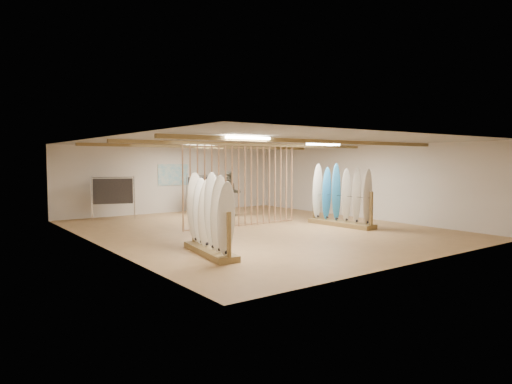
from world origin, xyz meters
TOP-DOWN VIEW (x-y plane):
  - floor at (0.00, 0.00)m, footprint 12.00×12.00m
  - ceiling at (0.00, 0.00)m, footprint 12.00×12.00m
  - wall_back at (0.00, 6.00)m, footprint 12.00×0.00m
  - wall_front at (0.00, -6.00)m, footprint 12.00×0.00m
  - wall_left at (-5.00, 0.00)m, footprint 0.00×12.00m
  - wall_right at (5.00, 0.00)m, footprint 0.00×12.00m
  - ceiling_slats at (0.00, 0.00)m, footprint 9.50×6.12m
  - light_panels at (0.00, 0.00)m, footprint 1.20×0.35m
  - bamboo_partition at (0.00, 0.80)m, footprint 4.45×0.05m
  - poster at (0.00, 5.98)m, footprint 1.40×0.03m
  - rack_left at (-3.22, -2.55)m, footprint 0.85×2.36m
  - rack_right at (2.75, -1.13)m, footprint 0.74×2.57m
  - clothing_rack_a at (-2.89, 5.13)m, footprint 1.47×0.83m
  - clothing_rack_b at (0.85, 4.96)m, footprint 1.46×0.88m
  - shopper_a at (0.09, 2.45)m, footprint 0.74×0.60m
  - shopper_b at (1.22, 3.42)m, footprint 1.21×1.12m

SIDE VIEW (x-z plane):
  - floor at x=0.00m, z-range 0.00..0.00m
  - rack_left at x=-3.22m, z-range -0.29..1.57m
  - rack_right at x=2.75m, z-range -0.32..1.72m
  - shopper_a at x=0.09m, z-range 0.00..1.76m
  - shopper_b at x=1.22m, z-range 0.00..2.02m
  - clothing_rack_a at x=-2.89m, z-range 0.25..1.88m
  - clothing_rack_b at x=0.85m, z-range 0.25..1.89m
  - bamboo_partition at x=0.00m, z-range 0.01..2.79m
  - wall_back at x=0.00m, z-range -4.60..7.40m
  - wall_front at x=0.00m, z-range -4.60..7.40m
  - wall_left at x=-5.00m, z-range -4.60..7.40m
  - wall_right at x=5.00m, z-range -4.60..7.40m
  - poster at x=0.00m, z-range 1.15..2.05m
  - ceiling_slats at x=0.00m, z-range 2.67..2.77m
  - light_panels at x=0.00m, z-range 2.71..2.77m
  - ceiling at x=0.00m, z-range 2.80..2.80m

